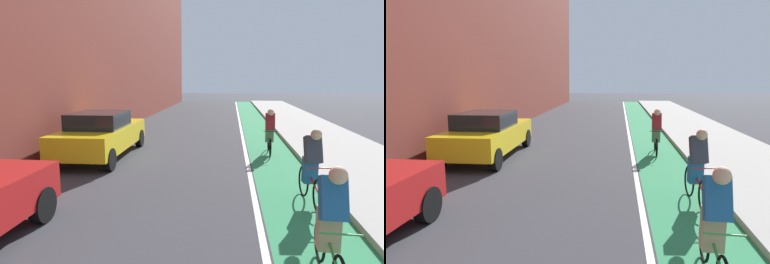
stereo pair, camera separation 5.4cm
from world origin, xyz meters
TOP-DOWN VIEW (x-y plane):
  - ground_plane at (0.00, 16.70)m, footprint 91.09×91.09m
  - bike_lane_paint at (3.00, 18.70)m, footprint 1.60×41.41m
  - lane_divider_stripe at (2.10, 18.70)m, footprint 0.12×41.41m
  - sidewalk_right at (5.53, 18.70)m, footprint 3.46×41.41m
  - parked_sedan_yellow_cab at (-2.75, 11.04)m, footprint 1.99×4.72m
  - cyclist_lead at (2.84, 4.44)m, footprint 0.48×1.67m
  - cyclist_mid at (3.24, 7.28)m, footprint 0.48×1.74m
  - cyclist_trailing at (2.92, 12.19)m, footprint 0.48×1.67m

SIDE VIEW (x-z plane):
  - ground_plane at x=0.00m, z-range 0.00..0.00m
  - bike_lane_paint at x=3.00m, z-range 0.00..0.00m
  - lane_divider_stripe at x=2.10m, z-range 0.00..0.00m
  - sidewalk_right at x=5.53m, z-range 0.00..0.14m
  - parked_sedan_yellow_cab at x=-2.75m, z-range 0.02..1.55m
  - cyclist_lead at x=2.84m, z-range 0.01..1.60m
  - cyclist_mid at x=3.24m, z-range 0.00..1.63m
  - cyclist_trailing at x=2.92m, z-range 0.05..1.64m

